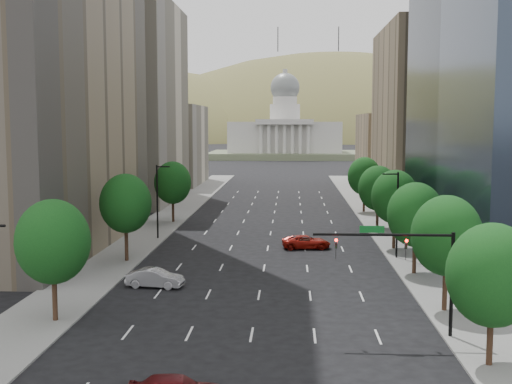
% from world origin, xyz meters
% --- Properties ---
extents(sidewalk_left, '(6.00, 200.00, 0.15)m').
position_xyz_m(sidewalk_left, '(-15.50, 60.00, 0.07)').
color(sidewalk_left, slate).
rests_on(sidewalk_left, ground).
extents(sidewalk_right, '(6.00, 200.00, 0.15)m').
position_xyz_m(sidewalk_right, '(15.50, 60.00, 0.07)').
color(sidewalk_right, slate).
rests_on(sidewalk_right, ground).
extents(midrise_cream_left, '(14.00, 30.00, 35.00)m').
position_xyz_m(midrise_cream_left, '(-25.00, 103.00, 17.50)').
color(midrise_cream_left, beige).
rests_on(midrise_cream_left, ground).
extents(filler_left, '(14.00, 26.00, 18.00)m').
position_xyz_m(filler_left, '(-25.00, 136.00, 9.00)').
color(filler_left, beige).
rests_on(filler_left, ground).
extents(parking_tan_right, '(14.00, 30.00, 30.00)m').
position_xyz_m(parking_tan_right, '(25.00, 100.00, 15.00)').
color(parking_tan_right, '#8C7759').
rests_on(parking_tan_right, ground).
extents(filler_right, '(14.00, 26.00, 16.00)m').
position_xyz_m(filler_right, '(25.00, 133.00, 8.00)').
color(filler_right, '#8C7759').
rests_on(filler_right, ground).
extents(tree_right_0, '(5.20, 5.20, 8.39)m').
position_xyz_m(tree_right_0, '(14.00, 25.00, 5.39)').
color(tree_right_0, '#382316').
rests_on(tree_right_0, ground).
extents(tree_right_1, '(5.20, 5.20, 8.75)m').
position_xyz_m(tree_right_1, '(14.00, 36.00, 5.75)').
color(tree_right_1, '#382316').
rests_on(tree_right_1, ground).
extents(tree_right_2, '(5.20, 5.20, 8.61)m').
position_xyz_m(tree_right_2, '(14.00, 48.00, 5.60)').
color(tree_right_2, '#382316').
rests_on(tree_right_2, ground).
extents(tree_right_3, '(5.20, 5.20, 8.89)m').
position_xyz_m(tree_right_3, '(14.00, 60.00, 5.89)').
color(tree_right_3, '#382316').
rests_on(tree_right_3, ground).
extents(tree_right_4, '(5.20, 5.20, 8.46)m').
position_xyz_m(tree_right_4, '(14.00, 74.00, 5.46)').
color(tree_right_4, '#382316').
rests_on(tree_right_4, ground).
extents(tree_right_5, '(5.20, 5.20, 8.75)m').
position_xyz_m(tree_right_5, '(14.00, 90.00, 5.75)').
color(tree_right_5, '#382316').
rests_on(tree_right_5, ground).
extents(tree_left_0, '(5.20, 5.20, 8.75)m').
position_xyz_m(tree_left_0, '(-14.00, 32.00, 5.75)').
color(tree_left_0, '#382316').
rests_on(tree_left_0, ground).
extents(tree_left_1, '(5.20, 5.20, 8.97)m').
position_xyz_m(tree_left_1, '(-14.00, 52.00, 5.96)').
color(tree_left_1, '#382316').
rests_on(tree_left_1, ground).
extents(tree_left_2, '(5.20, 5.20, 8.68)m').
position_xyz_m(tree_left_2, '(-14.00, 78.00, 5.68)').
color(tree_left_2, '#382316').
rests_on(tree_left_2, ground).
extents(streetlight_rn, '(1.70, 0.20, 9.00)m').
position_xyz_m(streetlight_rn, '(13.44, 55.00, 4.84)').
color(streetlight_rn, black).
rests_on(streetlight_rn, ground).
extents(streetlight_ln, '(1.70, 0.20, 9.00)m').
position_xyz_m(streetlight_ln, '(-13.44, 65.00, 4.84)').
color(streetlight_ln, black).
rests_on(streetlight_ln, ground).
extents(traffic_signal, '(9.12, 0.40, 7.38)m').
position_xyz_m(traffic_signal, '(10.53, 30.00, 5.17)').
color(traffic_signal, black).
rests_on(traffic_signal, ground).
extents(capitol, '(60.00, 40.00, 35.20)m').
position_xyz_m(capitol, '(0.00, 249.71, 8.58)').
color(capitol, '#596647').
rests_on(capitol, ground).
extents(foothills, '(720.00, 413.00, 263.00)m').
position_xyz_m(foothills, '(34.67, 599.39, -37.78)').
color(foothills, olive).
rests_on(foothills, ground).
extents(car_silver, '(5.08, 2.31, 1.62)m').
position_xyz_m(car_silver, '(-9.00, 42.04, 0.81)').
color(car_silver, '#949499').
rests_on(car_silver, ground).
extents(car_red_far, '(5.66, 3.14, 1.50)m').
position_xyz_m(car_red_far, '(4.30, 60.07, 0.75)').
color(car_red_far, '#97120A').
rests_on(car_red_far, ground).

